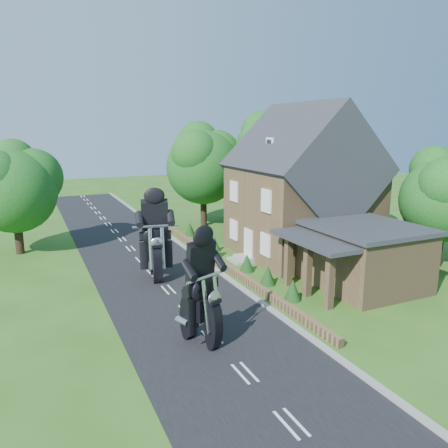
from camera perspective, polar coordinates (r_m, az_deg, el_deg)
name	(u,v)px	position (r m, az deg, el deg)	size (l,w,h in m)	color
ground	(187,311)	(21.35, -4.82, -11.20)	(120.00, 120.00, 0.00)	#2B5718
road	(187,310)	(21.35, -4.82, -11.18)	(7.00, 80.00, 0.02)	black
kerb	(254,297)	(22.71, 3.99, -9.53)	(0.30, 80.00, 0.12)	gray
garden_wall	(225,266)	(27.14, 0.14, -5.47)	(0.30, 22.00, 0.40)	olive
house	(302,191)	(30.07, 10.14, 4.22)	(9.54, 8.64, 10.24)	olive
annex	(362,255)	(25.02, 17.60, -3.88)	(7.05, 5.94, 3.44)	olive
tree_annex_side	(447,192)	(30.30, 27.10, 3.77)	(5.64, 5.20, 7.48)	black
tree_house_right	(349,172)	(35.78, 15.99, 6.59)	(6.51, 6.00, 8.40)	black
tree_behind_house	(272,154)	(40.37, 6.35, 9.09)	(7.81, 7.20, 10.08)	black
tree_behind_left	(207,161)	(38.58, -2.21, 8.26)	(6.94, 6.40, 9.16)	black
tree_far_road	(20,184)	(32.77, -25.14, 4.78)	(6.08, 5.60, 7.84)	black
shrub_a	(293,290)	(22.54, 8.97, -8.50)	(0.90, 0.90, 1.10)	#113511
shrub_b	(268,275)	(24.52, 5.73, -6.65)	(0.90, 0.90, 1.10)	#113511
shrub_c	(247,263)	(26.60, 3.01, -5.07)	(0.90, 0.90, 1.10)	#113511
shrub_d	(214,243)	(30.93, -1.28, -2.54)	(0.90, 0.90, 1.10)	#113511
shrub_e	(201,236)	(33.17, -2.99, -1.52)	(0.90, 0.90, 1.10)	#113511
shrub_f	(190,229)	(35.44, -4.49, -0.63)	(0.90, 0.90, 1.10)	#113511
motorcycle_lead	(201,327)	(18.02, -2.99, -13.26)	(0.40, 1.59, 1.48)	black
motorcycle_follow	(156,266)	(25.43, -8.82, -5.44)	(0.43, 1.72, 1.60)	black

